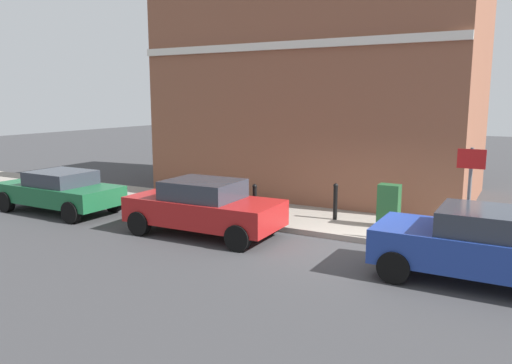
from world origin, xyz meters
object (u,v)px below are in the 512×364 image
car_green (60,190)px  car_blue (485,245)px  bollard_near_cabinet (335,200)px  car_red (204,207)px  street_sign (470,183)px  bollard_far_kerb (255,201)px  utility_cabinet (389,207)px

car_green → car_blue: bearing=179.6°
bollard_near_cabinet → car_blue: bearing=-125.2°
car_red → bollard_near_cabinet: 3.73m
bollard_near_cabinet → car_red: bearing=135.3°
car_blue → street_sign: 2.09m
car_blue → car_red: 6.69m
bollard_far_kerb → bollard_near_cabinet: bearing=-57.8°
utility_cabinet → bollard_far_kerb: 3.62m
car_blue → car_green: 12.14m
car_blue → bollard_far_kerb: bearing=-15.3°
bollard_far_kerb → street_sign: (0.16, -5.46, 0.96)m
car_red → street_sign: bearing=-166.8°
car_green → car_red: bearing=-179.3°
car_red → car_green: 5.46m
car_green → bollard_near_cabinet: 8.52m
street_sign → utility_cabinet: bearing=64.8°
bollard_near_cabinet → bollard_far_kerb: (-1.21, 1.92, 0.00)m
utility_cabinet → bollard_near_cabinet: size_ratio=1.11×
bollard_far_kerb → car_blue: bearing=-105.5°
car_red → street_sign: 6.44m
car_red → street_sign: (1.60, -6.17, 0.91)m
utility_cabinet → street_sign: size_ratio=0.50×
utility_cabinet → bollard_near_cabinet: (0.10, 1.52, 0.02)m
car_blue → car_red: bearing=-1.6°
utility_cabinet → street_sign: (-0.95, -2.02, 0.98)m
car_red → utility_cabinet: size_ratio=3.56×
car_red → bollard_near_cabinet: size_ratio=3.94×
bollard_far_kerb → street_sign: 5.55m
car_green → bollard_far_kerb: (1.47, -6.16, 0.02)m
bollard_far_kerb → car_green: bearing=103.4°
bollard_near_cabinet → bollard_far_kerb: 2.27m
car_red → car_green: bearing=-1.1°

